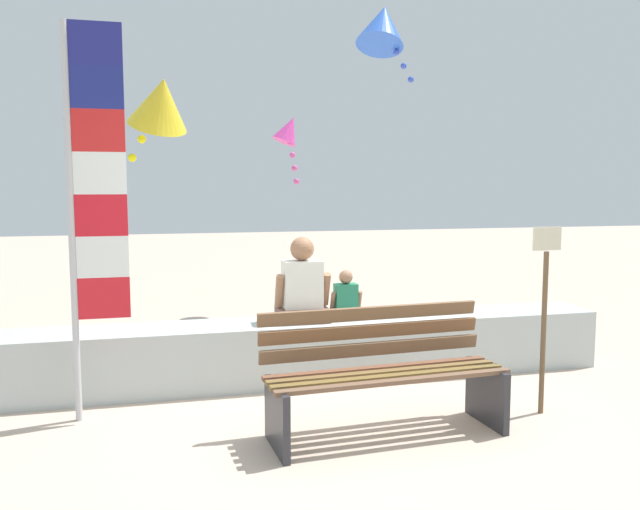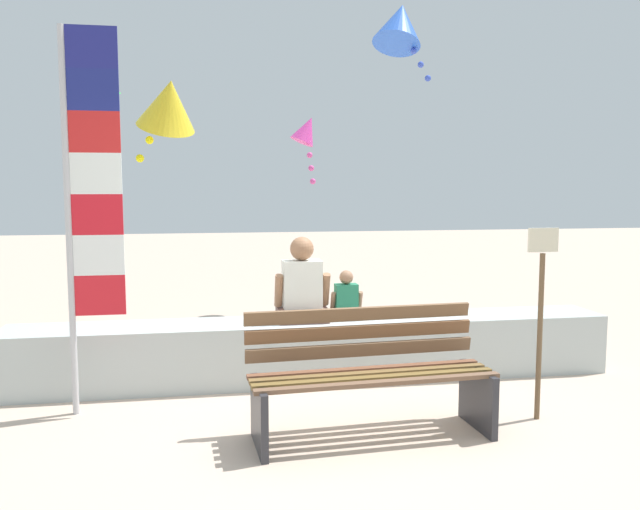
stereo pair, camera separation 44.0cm
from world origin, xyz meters
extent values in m
plane|color=beige|center=(0.00, 0.00, 0.00)|extent=(40.00, 40.00, 0.00)
cube|color=#B4BDBA|center=(0.00, 0.93, 0.28)|extent=(5.50, 0.60, 0.55)
cube|color=brown|center=(0.18, -0.70, 0.45)|extent=(1.74, 0.18, 0.03)
cube|color=brown|center=(0.17, -0.58, 0.45)|extent=(1.74, 0.18, 0.03)
cube|color=brown|center=(0.16, -0.47, 0.45)|extent=(1.74, 0.18, 0.03)
cube|color=brown|center=(0.16, -0.36, 0.45)|extent=(1.74, 0.18, 0.03)
cube|color=brown|center=(0.15, -0.25, 0.57)|extent=(1.74, 0.15, 0.10)
cube|color=brown|center=(0.15, -0.23, 0.70)|extent=(1.74, 0.15, 0.10)
cube|color=brown|center=(0.15, -0.21, 0.83)|extent=(1.74, 0.15, 0.10)
cube|color=#2D2D33|center=(-0.64, -0.58, 0.23)|extent=(0.08, 0.53, 0.45)
cube|color=#2D2D33|center=(0.97, -0.48, 0.23)|extent=(0.08, 0.53, 0.45)
cube|color=brown|center=(-0.13, 0.93, 0.61)|extent=(0.45, 0.37, 0.12)
cube|color=white|center=(-0.13, 0.93, 0.89)|extent=(0.35, 0.23, 0.43)
cylinder|color=#9E6D4C|center=(-0.34, 0.91, 0.84)|extent=(0.07, 0.17, 0.31)
cylinder|color=#9E6D4C|center=(0.09, 0.91, 0.84)|extent=(0.07, 0.17, 0.31)
sphere|color=#9E6D4C|center=(-0.13, 0.93, 1.21)|extent=(0.22, 0.22, 0.22)
cube|color=#363547|center=(0.28, 0.93, 0.59)|extent=(0.27, 0.22, 0.07)
cube|color=#28835C|center=(0.28, 0.93, 0.75)|extent=(0.21, 0.13, 0.25)
cylinder|color=#9B6F52|center=(0.16, 0.92, 0.72)|extent=(0.04, 0.10, 0.18)
cylinder|color=#9B6F52|center=(0.41, 0.92, 0.72)|extent=(0.04, 0.10, 0.18)
sphere|color=#9B6F52|center=(0.28, 0.93, 0.94)|extent=(0.13, 0.13, 0.13)
cylinder|color=#B7B7BC|center=(-2.00, 0.34, 1.48)|extent=(0.05, 0.05, 2.96)
cube|color=red|center=(-1.79, 0.34, 0.94)|extent=(0.38, 0.02, 0.31)
cube|color=white|center=(-1.79, 0.34, 1.25)|extent=(0.38, 0.02, 0.31)
cube|color=red|center=(-1.79, 0.34, 1.56)|extent=(0.38, 0.02, 0.31)
cube|color=white|center=(-1.79, 0.34, 1.87)|extent=(0.38, 0.02, 0.31)
cube|color=red|center=(-1.79, 0.34, 2.18)|extent=(0.38, 0.02, 0.31)
cube|color=navy|center=(-1.79, 0.34, 2.50)|extent=(0.38, 0.02, 0.31)
cube|color=navy|center=(-1.79, 0.34, 2.81)|extent=(0.38, 0.02, 0.31)
cone|color=green|center=(-2.24, 3.45, 2.99)|extent=(0.68, 0.63, 0.52)
sphere|color=green|center=(-2.29, 3.54, 2.81)|extent=(0.08, 0.08, 0.08)
sphere|color=green|center=(-2.33, 3.63, 2.63)|extent=(0.08, 0.08, 0.08)
sphere|color=green|center=(-2.38, 3.72, 2.45)|extent=(0.08, 0.08, 0.08)
sphere|color=green|center=(-2.43, 3.81, 2.27)|extent=(0.08, 0.08, 0.08)
cone|color=blue|center=(1.55, 3.58, 3.88)|extent=(0.99, 1.02, 0.77)
sphere|color=blue|center=(1.63, 3.52, 3.70)|extent=(0.08, 0.08, 0.08)
sphere|color=blue|center=(1.71, 3.46, 3.52)|extent=(0.08, 0.08, 0.08)
sphere|color=blue|center=(1.79, 3.40, 3.34)|extent=(0.08, 0.08, 0.08)
sphere|color=blue|center=(1.87, 3.34, 3.16)|extent=(0.08, 0.08, 0.08)
cone|color=yellow|center=(-1.33, 1.89, 2.59)|extent=(0.82, 0.90, 0.68)
sphere|color=yellow|center=(-1.42, 1.86, 2.41)|extent=(0.08, 0.08, 0.08)
sphere|color=yellow|center=(-1.51, 1.82, 2.23)|extent=(0.08, 0.08, 0.08)
sphere|color=yellow|center=(-1.61, 1.78, 2.05)|extent=(0.08, 0.08, 0.08)
cone|color=#DB3D9E|center=(0.42, 4.23, 2.56)|extent=(0.48, 0.37, 0.48)
sphere|color=#DF4D9E|center=(0.42, 4.13, 2.38)|extent=(0.08, 0.08, 0.08)
sphere|color=#DF4D9E|center=(0.43, 4.03, 2.20)|extent=(0.08, 0.08, 0.08)
sphere|color=#DF4D9E|center=(0.44, 3.93, 2.02)|extent=(0.08, 0.08, 0.08)
sphere|color=#DF4D9E|center=(0.44, 3.83, 1.84)|extent=(0.08, 0.08, 0.08)
cylinder|color=brown|center=(1.50, -0.37, 0.64)|extent=(0.04, 0.04, 1.28)
cube|color=beige|center=(1.50, -0.37, 1.38)|extent=(0.24, 0.03, 0.18)
camera|label=1|loc=(-1.38, -4.71, 1.78)|focal=36.17mm
camera|label=2|loc=(-0.95, -4.80, 1.78)|focal=36.17mm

